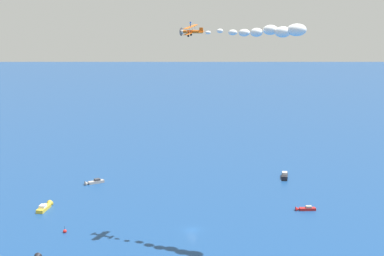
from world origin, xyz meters
TOP-DOWN VIEW (x-y plane):
  - ground_plane at (0.00, 0.00)m, footprint 2000.00×2000.00m
  - motorboat_near_centre at (61.37, -27.11)m, footprint 9.38×2.61m
  - motorboat_far_port at (23.54, -33.66)m, footprint 3.08×6.83m
  - motorboat_far_stbd at (10.20, 51.26)m, footprint 9.08×2.70m
  - motorboat_offshore at (41.04, 45.78)m, footprint 6.63×6.97m
  - marker_buoy at (-8.37, 36.42)m, footprint 1.10×1.10m
  - biplane_lead at (0.06, 0.28)m, footprint 7.46×7.09m
  - wingwalker_lead at (-0.29, 0.39)m, footprint 1.46×0.50m
  - smoke_trail_lead at (-6.48, -22.91)m, footprint 9.74×27.53m

SIDE VIEW (x-z plane):
  - ground_plane at x=0.00m, z-range 0.00..0.00m
  - marker_buoy at x=-8.37m, z-range -0.66..1.44m
  - motorboat_far_port at x=23.54m, z-range -0.44..1.48m
  - motorboat_offshore at x=41.04m, z-range -0.51..1.71m
  - motorboat_far_stbd at x=10.20m, z-range -0.60..2.01m
  - motorboat_near_centre at x=61.37m, z-range -0.62..2.08m
  - biplane_lead at x=0.06m, z-range 56.30..59.97m
  - smoke_trail_lead at x=-6.48m, z-range 56.17..60.19m
  - wingwalker_lead at x=-0.29m, z-range 59.49..61.02m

